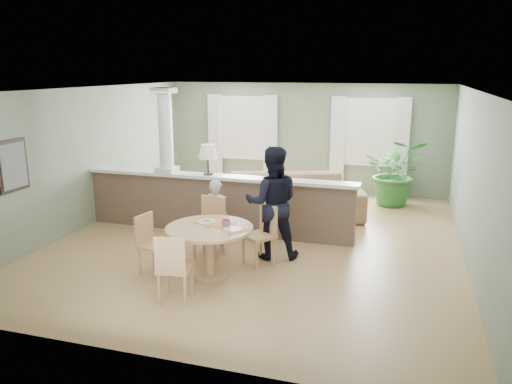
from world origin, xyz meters
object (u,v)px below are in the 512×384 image
(houseplant, at_px, (396,172))
(chair_side, at_px, (151,241))
(dining_table, at_px, (210,237))
(chair_near, at_px, (173,265))
(child_person, at_px, (216,215))
(man_person, at_px, (272,203))
(sofa, at_px, (287,197))
(chair_far_boy, at_px, (211,224))
(chair_far_man, at_px, (263,231))

(houseplant, bearing_deg, chair_side, -124.02)
(dining_table, bearing_deg, chair_near, -98.97)
(child_person, relative_size, man_person, 0.67)
(sofa, height_order, man_person, man_person)
(dining_table, distance_m, child_person, 1.13)
(man_person, bearing_deg, child_person, -18.07)
(dining_table, xyz_separation_m, man_person, (0.66, 1.06, 0.30))
(child_person, bearing_deg, houseplant, -111.21)
(sofa, relative_size, chair_far_boy, 3.09)
(houseplant, bearing_deg, chair_far_man, -114.35)
(chair_near, xyz_separation_m, chair_side, (-0.79, 0.84, -0.03))
(sofa, xyz_separation_m, chair_near, (-0.53, -4.24, 0.08))
(chair_far_man, distance_m, man_person, 0.50)
(chair_side, bearing_deg, houseplant, -22.75)
(chair_far_boy, height_order, chair_side, chair_far_boy)
(chair_near, height_order, child_person, child_person)
(chair_near, xyz_separation_m, child_person, (-0.18, 2.02, 0.09))
(dining_table, relative_size, child_person, 1.04)
(chair_far_boy, distance_m, chair_side, 1.10)
(chair_far_man, height_order, child_person, child_person)
(chair_far_boy, height_order, child_person, child_person)
(dining_table, height_order, chair_side, chair_side)
(dining_table, bearing_deg, chair_far_man, 52.67)
(man_person, bearing_deg, houseplant, -131.72)
(dining_table, distance_m, chair_near, 0.95)
(man_person, bearing_deg, dining_table, 41.57)
(child_person, bearing_deg, dining_table, 121.25)
(dining_table, distance_m, chair_side, 0.95)
(houseplant, xyz_separation_m, chair_far_man, (-1.92, -4.23, -0.24))
(houseplant, relative_size, child_person, 1.23)
(chair_far_boy, bearing_deg, sofa, 76.70)
(houseplant, height_order, chair_near, houseplant)
(houseplant, height_order, chair_far_boy, houseplant)
(houseplant, height_order, dining_table, houseplant)
(sofa, xyz_separation_m, child_person, (-0.71, -2.21, 0.17))
(houseplant, xyz_separation_m, chair_near, (-2.65, -5.93, -0.24))
(houseplant, distance_m, dining_table, 5.59)
(sofa, bearing_deg, chair_side, -129.35)
(child_person, bearing_deg, sofa, -93.21)
(sofa, relative_size, houseplant, 2.01)
(child_person, bearing_deg, man_person, -166.81)
(chair_far_man, xyz_separation_m, chair_side, (-1.52, -0.86, -0.03))
(sofa, relative_size, chair_far_man, 3.22)
(chair_near, height_order, chair_side, chair_near)
(houseplant, relative_size, chair_far_man, 1.60)
(chair_far_boy, bearing_deg, dining_table, -65.80)
(chair_far_man, relative_size, chair_side, 1.05)
(houseplant, relative_size, dining_table, 1.19)
(dining_table, height_order, chair_far_boy, chair_far_boy)
(sofa, distance_m, dining_table, 3.33)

